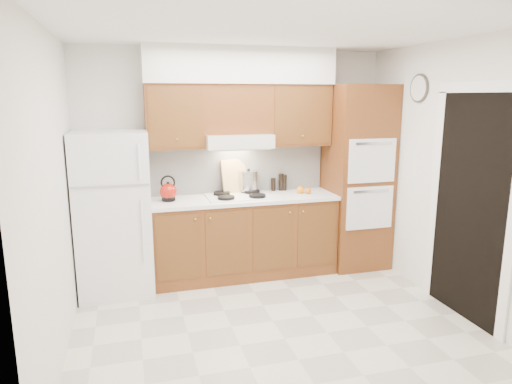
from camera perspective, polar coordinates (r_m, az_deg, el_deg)
floor at (r=4.45m, az=2.13°, el=-15.81°), size 3.60×3.60×0.00m
ceiling at (r=3.98m, az=2.44°, el=19.57°), size 3.60×3.60×0.00m
wall_back at (r=5.44m, az=-2.59°, el=3.76°), size 3.60×0.02×2.60m
wall_left at (r=3.87m, az=-24.00°, el=-0.59°), size 0.02×3.00×2.60m
wall_right at (r=4.87m, az=22.88°, el=1.88°), size 0.02×3.00×2.60m
fridge at (r=5.04m, az=-17.35°, el=-2.54°), size 0.75×0.72×1.72m
base_cabinets at (r=5.35m, az=-1.51°, el=-5.71°), size 2.11×0.60×0.90m
countertop at (r=5.22m, az=-1.51°, el=-0.82°), size 2.13×0.62×0.04m
backsplash at (r=5.44m, az=-2.29°, el=2.92°), size 2.11×0.03×0.56m
oven_cabinet at (r=5.68m, az=12.51°, el=1.79°), size 0.70×0.65×2.20m
upper_cab_left at (r=5.11m, az=-10.15°, el=9.26°), size 0.63×0.33×0.70m
upper_cab_right at (r=5.44m, az=5.21°, el=9.54°), size 0.73×0.33×0.70m
range_hood at (r=5.19m, az=-2.32°, el=6.42°), size 0.75×0.45×0.15m
upper_cab_over_hood at (r=5.22m, az=-2.51°, el=10.31°), size 0.75×0.33×0.55m
soffit at (r=5.23m, az=-1.97°, el=15.52°), size 2.13×0.36×0.40m
cooktop at (r=5.22m, az=-2.10°, el=-0.53°), size 0.74×0.50×0.01m
doorway at (r=4.65m, az=25.17°, el=-1.91°), size 0.02×0.90×2.10m
wall_clock at (r=5.24m, az=19.72°, el=12.11°), size 0.02×0.30×0.30m
kettle at (r=5.08m, az=-10.91°, el=0.03°), size 0.24×0.24×0.19m
cutting_board at (r=5.38m, az=-2.75°, el=1.95°), size 0.32×0.16×0.40m
stock_pot at (r=5.41m, az=-0.94°, el=1.40°), size 0.28×0.28×0.23m
condiment_a at (r=5.56m, az=3.17°, el=1.25°), size 0.06×0.06×0.21m
condiment_b at (r=5.57m, az=3.55°, el=1.20°), size 0.08×0.08×0.19m
condiment_c at (r=5.54m, az=2.18°, el=0.96°), size 0.07×0.07×0.16m
orange_near at (r=5.40m, az=6.52°, el=0.16°), size 0.09×0.09×0.07m
orange_far at (r=5.42m, az=5.57°, el=0.28°), size 0.11×0.11×0.09m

